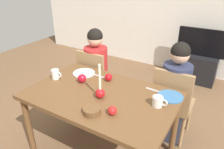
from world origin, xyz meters
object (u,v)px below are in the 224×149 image
(plate_right, at_px, (170,96))
(mug_left, at_px, (56,74))
(candle_centerpiece, at_px, (100,91))
(apple_by_right_mug, at_px, (109,77))
(chair_right, at_px, (172,101))
(apple_near_candle, at_px, (82,78))
(person_left_child, at_px, (96,73))
(mug_right, at_px, (158,101))
(tv, at_px, (202,42))
(bowl_walnuts, at_px, (92,111))
(tv_stand, at_px, (197,68))
(plate_left, at_px, (84,73))
(dining_table, at_px, (101,101))
(chair_left, at_px, (95,78))
(person_right_child, at_px, (174,95))
(apple_by_left_plate, at_px, (112,111))

(plate_right, xyz_separation_m, mug_left, (-1.17, -0.27, 0.05))
(candle_centerpiece, relative_size, plate_right, 1.41)
(plate_right, xyz_separation_m, apple_by_right_mug, (-0.66, -0.02, 0.03))
(chair_right, height_order, apple_near_candle, chair_right)
(person_left_child, relative_size, mug_left, 9.19)
(plate_right, relative_size, mug_right, 1.77)
(tv, xyz_separation_m, mug_right, (0.03, -2.21, 0.09))
(mug_left, xyz_separation_m, bowl_walnuts, (0.70, -0.30, -0.03))
(tv_stand, relative_size, tv, 0.81)
(plate_right, bearing_deg, plate_left, -178.89)
(plate_left, height_order, plate_right, same)
(dining_table, height_order, candle_centerpiece, candle_centerpiece)
(tv, xyz_separation_m, bowl_walnuts, (-0.39, -2.59, 0.07))
(tv_stand, xyz_separation_m, apple_near_candle, (-0.80, -2.21, 0.55))
(chair_left, height_order, person_left_child, person_left_child)
(mug_left, xyz_separation_m, apple_near_candle, (0.29, 0.08, -0.01))
(person_left_child, distance_m, mug_right, 1.19)
(person_left_child, xyz_separation_m, plate_right, (1.09, -0.36, 0.19))
(person_right_child, xyz_separation_m, bowl_walnuts, (-0.43, -0.93, 0.21))
(mug_left, xyz_separation_m, apple_by_right_mug, (0.51, 0.25, -0.01))
(apple_by_left_plate, xyz_separation_m, apple_by_right_mug, (-0.34, 0.48, 0.00))
(dining_table, bearing_deg, plate_left, 147.13)
(bowl_walnuts, height_order, apple_near_candle, apple_near_candle)
(chair_right, distance_m, plate_left, 1.03)
(tv_stand, relative_size, apple_by_right_mug, 8.00)
(plate_right, distance_m, apple_near_candle, 0.90)
(tv_stand, height_order, apple_by_left_plate, apple_by_left_plate)
(person_left_child, height_order, plate_right, person_left_child)
(dining_table, height_order, chair_right, chair_right)
(person_left_child, height_order, mug_right, person_left_child)
(plate_right, distance_m, mug_left, 1.20)
(tv, height_order, plate_right, tv)
(candle_centerpiece, xyz_separation_m, apple_near_candle, (-0.33, 0.15, -0.02))
(apple_by_left_plate, bearing_deg, apple_by_right_mug, 124.87)
(candle_centerpiece, height_order, apple_by_left_plate, candle_centerpiece)
(mug_right, bearing_deg, plate_right, 75.41)
(tv_stand, distance_m, candle_centerpiece, 2.47)
(tv_stand, distance_m, apple_near_candle, 2.41)
(apple_near_candle, distance_m, apple_by_right_mug, 0.28)
(chair_right, xyz_separation_m, plate_right, (0.05, -0.32, 0.24))
(dining_table, distance_m, apple_near_candle, 0.34)
(chair_right, relative_size, plate_right, 3.81)
(person_left_child, height_order, bowl_walnuts, person_left_child)
(candle_centerpiece, distance_m, mug_right, 0.52)
(person_right_child, xyz_separation_m, tv, (-0.03, 1.66, 0.14))
(dining_table, relative_size, mug_right, 10.50)
(chair_left, xyz_separation_m, candle_centerpiece, (0.54, -0.67, 0.31))
(candle_centerpiece, height_order, apple_near_candle, candle_centerpiece)
(mug_right, xyz_separation_m, apple_by_right_mug, (-0.61, 0.18, -0.01))
(plate_left, relative_size, mug_left, 1.92)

